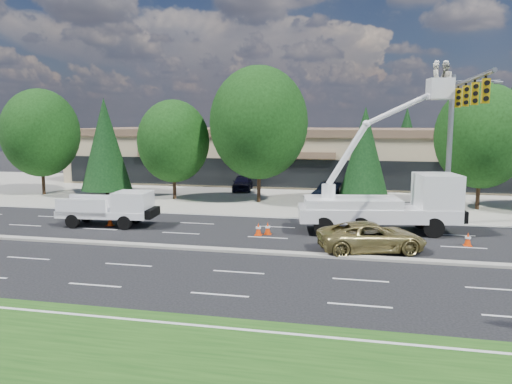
% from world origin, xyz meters
% --- Properties ---
extents(ground, '(140.00, 140.00, 0.00)m').
position_xyz_m(ground, '(0.00, 0.00, 0.00)').
color(ground, black).
rests_on(ground, ground).
extents(concrete_apron, '(140.00, 22.00, 0.01)m').
position_xyz_m(concrete_apron, '(0.00, 20.00, 0.01)').
color(concrete_apron, gray).
rests_on(concrete_apron, ground).
extents(road_median, '(120.00, 0.55, 0.12)m').
position_xyz_m(road_median, '(0.00, 0.00, 0.06)').
color(road_median, gray).
rests_on(road_median, ground).
extents(strip_mall, '(50.40, 15.40, 5.50)m').
position_xyz_m(strip_mall, '(0.00, 29.97, 2.83)').
color(strip_mall, tan).
rests_on(strip_mall, ground).
extents(tree_front_a, '(6.49, 6.49, 9.00)m').
position_xyz_m(tree_front_a, '(-22.00, 15.00, 5.27)').
color(tree_front_a, '#332114').
rests_on(tree_front_a, ground).
extents(tree_front_b, '(4.14, 4.14, 8.17)m').
position_xyz_m(tree_front_b, '(-16.00, 15.00, 4.38)').
color(tree_front_b, '#332114').
rests_on(tree_front_b, ground).
extents(tree_front_c, '(5.75, 5.75, 7.98)m').
position_xyz_m(tree_front_c, '(-10.00, 15.00, 4.67)').
color(tree_front_c, '#332114').
rests_on(tree_front_c, ground).
extents(tree_front_d, '(7.56, 7.56, 10.49)m').
position_xyz_m(tree_front_d, '(-3.00, 15.00, 6.14)').
color(tree_front_d, '#332114').
rests_on(tree_front_d, ground).
extents(tree_front_e, '(3.73, 3.73, 7.35)m').
position_xyz_m(tree_front_e, '(5.00, 15.00, 3.94)').
color(tree_front_e, '#332114').
rests_on(tree_front_e, ground).
extents(tree_front_f, '(6.44, 6.44, 8.94)m').
position_xyz_m(tree_front_f, '(13.00, 15.00, 5.23)').
color(tree_front_f, '#332114').
rests_on(tree_front_f, ground).
extents(tree_back_a, '(4.01, 4.01, 7.90)m').
position_xyz_m(tree_back_a, '(-18.00, 42.00, 4.24)').
color(tree_back_a, '#332114').
rests_on(tree_back_a, ground).
extents(tree_back_b, '(4.84, 4.84, 9.53)m').
position_xyz_m(tree_back_b, '(-4.00, 42.00, 5.11)').
color(tree_back_b, '#332114').
rests_on(tree_back_b, ground).
extents(tree_back_c, '(4.05, 4.05, 7.98)m').
position_xyz_m(tree_back_c, '(10.00, 42.00, 4.28)').
color(tree_back_c, '#332114').
rests_on(tree_back_c, ground).
extents(tree_back_d, '(5.78, 5.78, 11.38)m').
position_xyz_m(tree_back_d, '(22.00, 42.00, 6.11)').
color(tree_back_d, '#332114').
rests_on(tree_back_d, ground).
extents(signal_mast, '(2.76, 10.16, 9.00)m').
position_xyz_m(signal_mast, '(10.03, 7.04, 6.06)').
color(signal_mast, gray).
rests_on(signal_mast, ground).
extents(utility_pickup, '(5.65, 2.55, 2.11)m').
position_xyz_m(utility_pickup, '(-9.75, 4.24, 0.87)').
color(utility_pickup, white).
rests_on(utility_pickup, ground).
extents(bucket_truck, '(9.48, 4.11, 9.52)m').
position_xyz_m(bucket_truck, '(6.70, 5.97, 2.09)').
color(bucket_truck, white).
rests_on(bucket_truck, ground).
extents(traffic_cone_a, '(0.40, 0.40, 0.70)m').
position_xyz_m(traffic_cone_a, '(-9.93, 4.25, 0.34)').
color(traffic_cone_a, red).
rests_on(traffic_cone_a, ground).
extents(traffic_cone_b, '(0.40, 0.40, 0.70)m').
position_xyz_m(traffic_cone_b, '(-0.62, 3.69, 0.34)').
color(traffic_cone_b, red).
rests_on(traffic_cone_b, ground).
extents(traffic_cone_c, '(0.40, 0.40, 0.70)m').
position_xyz_m(traffic_cone_c, '(-0.15, 4.00, 0.34)').
color(traffic_cone_c, red).
rests_on(traffic_cone_c, ground).
extents(traffic_cone_d, '(0.40, 0.40, 0.70)m').
position_xyz_m(traffic_cone_d, '(6.42, 3.82, 0.34)').
color(traffic_cone_d, red).
rests_on(traffic_cone_d, ground).
extents(traffic_cone_e, '(0.40, 0.40, 0.70)m').
position_xyz_m(traffic_cone_e, '(10.26, 3.64, 0.34)').
color(traffic_cone_e, red).
rests_on(traffic_cone_e, ground).
extents(minivan, '(5.66, 3.87, 1.44)m').
position_xyz_m(minivan, '(5.46, 1.47, 0.72)').
color(minivan, '#9A894A').
rests_on(minivan, ground).
extents(parked_car_west, '(2.29, 4.38, 1.42)m').
position_xyz_m(parked_car_west, '(-5.78, 21.00, 0.71)').
color(parked_car_west, black).
rests_on(parked_car_west, ground).
extents(parked_car_east, '(2.82, 4.96, 1.55)m').
position_xyz_m(parked_car_east, '(2.53, 16.00, 0.77)').
color(parked_car_east, black).
rests_on(parked_car_east, ground).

